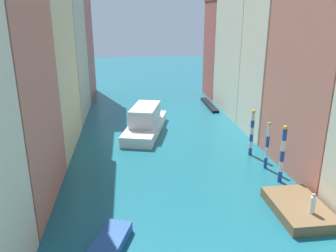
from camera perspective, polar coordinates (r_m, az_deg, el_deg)
name	(u,v)px	position (r m, az deg, el deg)	size (l,w,h in m)	color
ground_plane	(163,133)	(39.72, -0.93, -1.13)	(154.00, 154.00, 0.00)	#196070
building_left_2	(28,59)	(35.85, -22.78, 10.42)	(7.77, 12.06, 18.30)	beige
building_left_3	(53,55)	(47.44, -18.97, 11.33)	(7.77, 11.49, 16.46)	#BCB299
building_left_4	(65,27)	(58.07, -17.15, 15.77)	(7.77, 10.66, 22.78)	#B25147
building_right_2	(284,65)	(39.98, 19.15, 9.84)	(7.77, 7.37, 16.00)	beige
building_right_3	(253,52)	(48.77, 14.23, 12.10)	(7.77, 12.07, 16.76)	beige
building_right_4	(231,48)	(58.08, 10.70, 12.95)	(7.77, 7.73, 16.13)	#B25147
waterfront_dock	(298,208)	(25.85, 21.34, -12.92)	(3.43, 5.29, 0.75)	brown
person_on_dock	(313,204)	(24.59, 23.47, -12.09)	(0.36, 0.36, 1.45)	white
mooring_pole_0	(282,154)	(28.90, 18.94, -4.47)	(0.38, 0.38, 4.95)	#1E479E
mooring_pole_1	(267,145)	(31.18, 16.57, -3.11)	(0.32, 0.32, 4.40)	#1E479E
mooring_pole_2	(252,132)	(33.72, 14.10, -1.02)	(0.38, 0.38, 4.66)	#1E479E
vaporetto_white	(145,122)	(39.65, -3.87, 0.71)	(6.14, 11.44, 3.20)	white
gondola_black	(209,105)	(51.87, 7.05, 3.62)	(1.03, 8.18, 0.35)	black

